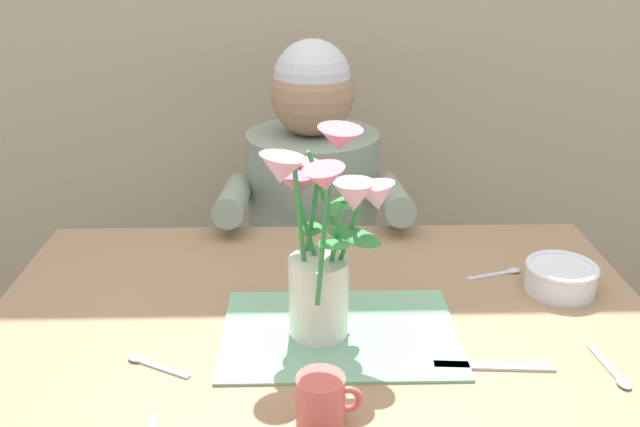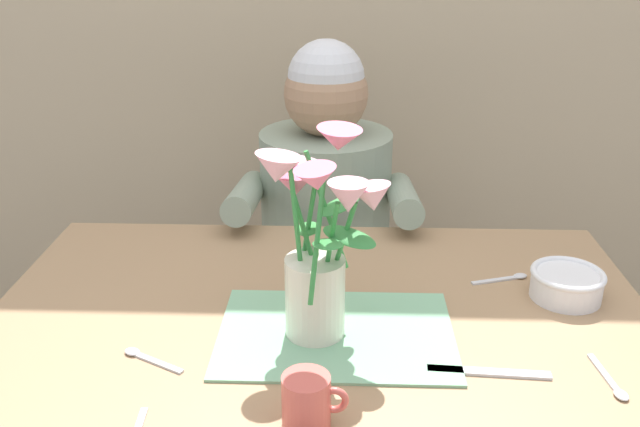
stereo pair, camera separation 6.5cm
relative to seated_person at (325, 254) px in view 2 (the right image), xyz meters
The scene contains 10 objects.
dining_table 0.62m from the seated_person, 89.30° to the right, with size 1.20×0.80×0.74m.
seated_person is the anchor object (origin of this frame).
striped_placemat 0.70m from the seated_person, 86.86° to the right, with size 0.40×0.28×0.01m, color #7AB289.
flower_vase 0.75m from the seated_person, 89.46° to the right, with size 0.24×0.28×0.34m.
ceramic_bowl 0.73m from the seated_person, 48.73° to the right, with size 0.14×0.14×0.06m.
dinner_knife 0.84m from the seated_person, 70.34° to the right, with size 0.19×0.02×0.01m, color silver.
ceramic_mug 0.93m from the seated_person, 89.99° to the right, with size 0.09×0.07×0.08m.
spoon_0 0.62m from the seated_person, 50.91° to the right, with size 0.12×0.05×0.01m.
spoon_1 0.94m from the seated_person, 60.14° to the right, with size 0.03×0.12×0.01m.
spoon_2 0.82m from the seated_person, 109.87° to the right, with size 0.11×0.07×0.01m.
Camera 2 is at (0.04, -1.04, 1.38)m, focal length 38.23 mm.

